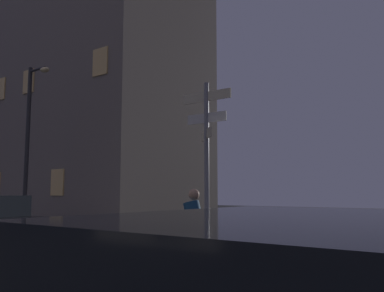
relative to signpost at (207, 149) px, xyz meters
name	(u,v)px	position (x,y,z in m)	size (l,w,h in m)	color
sidewalk_kerb	(195,247)	(-1.02, 0.91, -2.53)	(40.00, 2.57, 0.14)	gray
signpost	(207,149)	(0.00, 0.00, 0.00)	(1.42, 0.92, 4.14)	gray
street_lamp	(30,134)	(-8.57, 0.58, 1.19)	(1.24, 0.28, 6.28)	#2D2D30
cyclist	(192,233)	(0.82, -1.74, -1.85)	(1.82, 0.35, 1.61)	black
building_left_block	(87,60)	(-12.97, 6.77, 6.59)	(13.38, 7.25, 18.39)	slate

